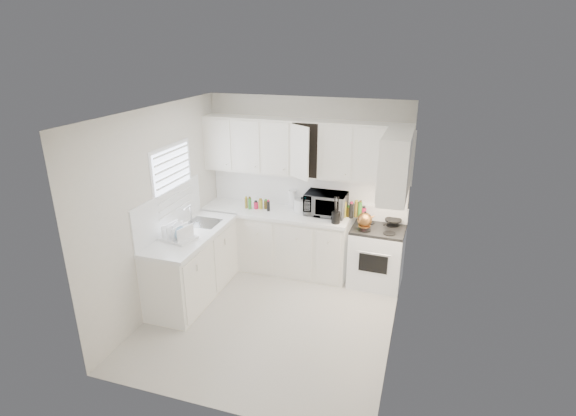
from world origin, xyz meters
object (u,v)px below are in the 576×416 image
at_px(microwave, 326,201).
at_px(utensil_crock, 336,210).
at_px(dish_rack, 177,231).
at_px(stove, 377,248).
at_px(rice_cooker, 302,204).
at_px(tea_kettle, 365,219).

xyz_separation_m(microwave, utensil_crock, (0.21, -0.29, -0.00)).
relative_size(utensil_crock, dish_rack, 0.94).
bearing_deg(stove, utensil_crock, -160.49).
xyz_separation_m(microwave, rice_cooker, (-0.37, 0.01, -0.09)).
distance_m(stove, dish_rack, 2.77).
relative_size(tea_kettle, rice_cooker, 1.13).
relative_size(tea_kettle, utensil_crock, 0.63).
relative_size(stove, microwave, 1.91).
xyz_separation_m(stove, dish_rack, (-2.38, -1.33, 0.51)).
bearing_deg(tea_kettle, utensil_crock, 165.39).
height_order(microwave, dish_rack, microwave).
xyz_separation_m(rice_cooker, dish_rack, (-1.23, -1.44, 0.00)).
bearing_deg(microwave, stove, -6.57).
xyz_separation_m(tea_kettle, rice_cooker, (-0.97, 0.28, 0.01)).
height_order(stove, dish_rack, dish_rack).
relative_size(tea_kettle, dish_rack, 0.59).
distance_m(microwave, rice_cooker, 0.38).
relative_size(microwave, dish_rack, 1.39).
bearing_deg(utensil_crock, dish_rack, -147.62).
bearing_deg(utensil_crock, stove, 17.45).
bearing_deg(dish_rack, microwave, 53.81).
relative_size(stove, utensil_crock, 2.82).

